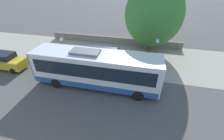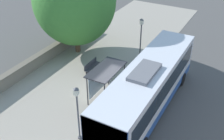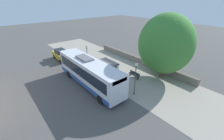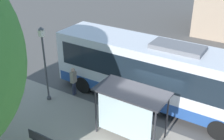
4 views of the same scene
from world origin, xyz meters
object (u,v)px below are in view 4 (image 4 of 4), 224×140
bus (159,73)px  street_lamp_far (44,59)px  bus_shelter (130,100)px  pedestrian (73,79)px

bus → street_lamp_far: 6.04m
street_lamp_far → bus_shelter: bearing=-93.9°
pedestrian → bus: bearing=-68.6°
pedestrian → street_lamp_far: size_ratio=0.40×
bus_shelter → pedestrian: 4.82m
pedestrian → street_lamp_far: bearing=143.0°
pedestrian → street_lamp_far: 2.11m
bus_shelter → street_lamp_far: street_lamp_far is taller
bus → bus_shelter: bearing=-178.6°
bus_shelter → street_lamp_far: (0.36, 5.35, 0.55)m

